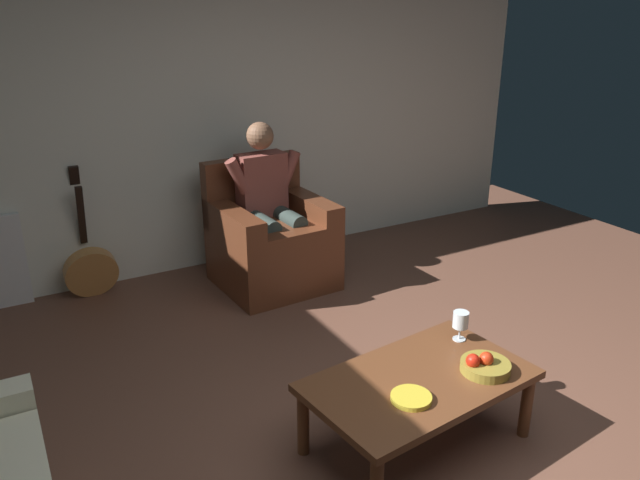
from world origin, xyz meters
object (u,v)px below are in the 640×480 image
armchair (271,242)px  person_seated (269,200)px  guitar (90,268)px  fruit_bowl (484,366)px  decorative_dish (411,398)px  wine_glass_near (461,321)px  coffee_table (419,386)px

armchair → person_seated: 0.34m
guitar → fruit_bowl: (-1.39, 2.68, 0.20)m
person_seated → decorative_dish: person_seated is taller
person_seated → fruit_bowl: (-0.11, 2.24, -0.26)m
person_seated → fruit_bowl: size_ratio=5.12×
armchair → wine_glass_near: (-0.21, 1.93, 0.16)m
armchair → person_seated: (0.00, -0.01, 0.34)m
wine_glass_near → decorative_dish: wine_glass_near is taller
armchair → wine_glass_near: size_ratio=5.79×
guitar → decorative_dish: size_ratio=5.15×
decorative_dish → wine_glass_near: bearing=-150.7°
decorative_dish → coffee_table: bearing=-139.1°
coffee_table → guitar: size_ratio=1.18×
guitar → person_seated: bearing=160.9°
coffee_table → guitar: guitar is taller
coffee_table → fruit_bowl: size_ratio=4.74×
armchair → guitar: size_ratio=0.97×
wine_glass_near → fruit_bowl: 0.33m
armchair → coffee_table: size_ratio=0.82×
coffee_table → fruit_bowl: bearing=159.6°
armchair → coffee_table: armchair is taller
fruit_bowl → decorative_dish: (0.46, 0.01, -0.02)m
wine_glass_near → fruit_bowl: size_ratio=0.67×
coffee_table → guitar: (1.08, -2.57, -0.11)m
wine_glass_near → armchair: bearing=-83.8°
person_seated → guitar: (1.28, -0.44, -0.46)m
person_seated → coffee_table: size_ratio=1.08×
guitar → wine_glass_near: size_ratio=5.95×
decorative_dish → fruit_bowl: bearing=-178.1°
fruit_bowl → coffee_table: bearing=-20.4°
armchair → wine_glass_near: 1.95m
fruit_bowl → decorative_dish: 0.46m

